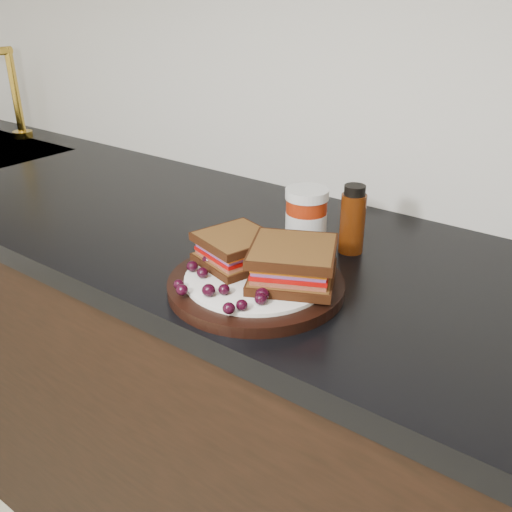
{
  "coord_description": "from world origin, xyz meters",
  "views": [
    {
      "loc": [
        0.61,
        0.91,
        1.34
      ],
      "look_at": [
        0.13,
        1.55,
        0.96
      ],
      "focal_mm": 40.0,
      "sensor_mm": 36.0,
      "label": 1
    }
  ],
  "objects_px": {
    "plate": "(256,285)",
    "condiment_jar": "(306,219)",
    "sandwich_left": "(236,249)",
    "oil_bottle": "(353,219)"
  },
  "relations": [
    {
      "from": "plate",
      "to": "condiment_jar",
      "type": "xyz_separation_m",
      "value": [
        -0.02,
        0.18,
        0.05
      ]
    },
    {
      "from": "plate",
      "to": "condiment_jar",
      "type": "height_order",
      "value": "condiment_jar"
    },
    {
      "from": "sandwich_left",
      "to": "oil_bottle",
      "type": "relative_size",
      "value": 0.88
    },
    {
      "from": "plate",
      "to": "oil_bottle",
      "type": "bearing_deg",
      "value": 77.23
    },
    {
      "from": "sandwich_left",
      "to": "condiment_jar",
      "type": "height_order",
      "value": "condiment_jar"
    },
    {
      "from": "sandwich_left",
      "to": "oil_bottle",
      "type": "height_order",
      "value": "oil_bottle"
    },
    {
      "from": "sandwich_left",
      "to": "condiment_jar",
      "type": "xyz_separation_m",
      "value": [
        0.03,
        0.16,
        0.01
      ]
    },
    {
      "from": "plate",
      "to": "condiment_jar",
      "type": "distance_m",
      "value": 0.19
    },
    {
      "from": "oil_bottle",
      "to": "sandwich_left",
      "type": "bearing_deg",
      "value": -117.61
    },
    {
      "from": "plate",
      "to": "sandwich_left",
      "type": "bearing_deg",
      "value": 160.87
    }
  ]
}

